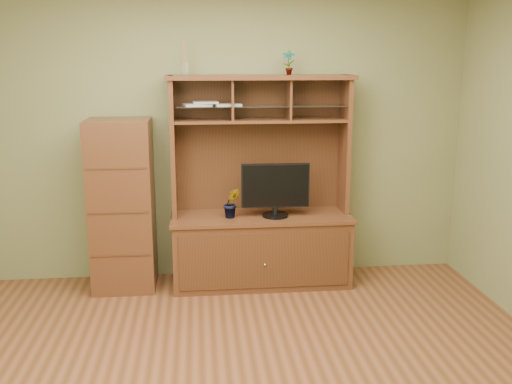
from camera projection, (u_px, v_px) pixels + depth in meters
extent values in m
cube|color=olive|center=(226.00, 135.00, 5.30)|extent=(4.50, 0.02, 2.70)
cube|color=olive|center=(307.00, 345.00, 1.40)|extent=(4.50, 0.02, 2.70)
cube|color=#4C2A15|center=(261.00, 250.00, 5.27)|extent=(1.60, 0.55, 0.62)
cube|color=#3E1F11|center=(265.00, 261.00, 5.00)|extent=(1.50, 0.01, 0.50)
sphere|color=silver|center=(265.00, 265.00, 4.99)|extent=(0.02, 0.02, 0.02)
cube|color=#4C2A15|center=(261.00, 217.00, 5.19)|extent=(1.64, 0.59, 0.03)
cube|color=#4C2A15|center=(173.00, 147.00, 5.07)|extent=(0.04, 0.35, 1.25)
cube|color=#4C2A15|center=(345.00, 144.00, 5.22)|extent=(0.04, 0.35, 1.25)
cube|color=#3E1F11|center=(258.00, 143.00, 5.30)|extent=(1.52, 0.02, 1.25)
cube|color=#4C2A15|center=(260.00, 77.00, 5.01)|extent=(1.66, 0.40, 0.04)
cube|color=#4C2A15|center=(260.00, 121.00, 5.09)|extent=(1.52, 0.32, 0.02)
cube|color=#4C2A15|center=(232.00, 100.00, 5.03)|extent=(0.02, 0.31, 0.35)
cube|color=#4C2A15|center=(288.00, 99.00, 5.08)|extent=(0.02, 0.31, 0.35)
cube|color=silver|center=(260.00, 106.00, 5.05)|extent=(1.50, 0.27, 0.01)
cylinder|color=black|center=(275.00, 215.00, 5.14)|extent=(0.24, 0.24, 0.02)
cylinder|color=black|center=(275.00, 210.00, 5.13)|extent=(0.05, 0.05, 0.07)
cube|color=black|center=(275.00, 186.00, 5.08)|extent=(0.61, 0.06, 0.40)
imported|color=#285B1F|center=(232.00, 203.00, 5.07)|extent=(0.15, 0.13, 0.27)
imported|color=#316523|center=(289.00, 63.00, 5.00)|extent=(0.13, 0.11, 0.21)
cylinder|color=silver|center=(185.00, 69.00, 4.92)|extent=(0.06, 0.06, 0.11)
cylinder|color=#A77A53|center=(184.00, 51.00, 4.89)|extent=(0.04, 0.04, 0.19)
cube|color=#A9A9AE|center=(197.00, 105.00, 5.01)|extent=(0.27, 0.22, 0.02)
cube|color=#A9A9AE|center=(205.00, 102.00, 5.01)|extent=(0.23, 0.18, 0.02)
cube|color=#A9A9AE|center=(227.00, 105.00, 5.03)|extent=(0.25, 0.21, 0.02)
cube|color=#4C2A15|center=(122.00, 205.00, 5.07)|extent=(0.55, 0.49, 1.53)
cube|color=#3E1F11|center=(121.00, 256.00, 4.91)|extent=(0.51, 0.01, 0.02)
cube|color=#3E1F11|center=(119.00, 213.00, 4.83)|extent=(0.51, 0.01, 0.01)
cube|color=#3E1F11|center=(116.00, 168.00, 4.74)|extent=(0.51, 0.01, 0.02)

